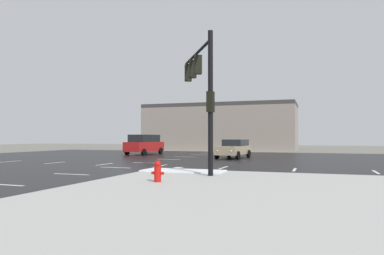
# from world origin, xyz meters

# --- Properties ---
(ground_plane) EXTENTS (120.00, 120.00, 0.00)m
(ground_plane) POSITION_xyz_m (0.00, 0.00, 0.00)
(ground_plane) COLOR slate
(road_asphalt) EXTENTS (44.00, 44.00, 0.02)m
(road_asphalt) POSITION_xyz_m (0.00, 0.00, 0.01)
(road_asphalt) COLOR black
(road_asphalt) RESTS_ON ground_plane
(sidewalk_corner) EXTENTS (18.00, 18.00, 0.14)m
(sidewalk_corner) POSITION_xyz_m (12.00, -12.00, 0.07)
(sidewalk_corner) COLOR #B2B2AD
(sidewalk_corner) RESTS_ON ground_plane
(snow_strip_curbside) EXTENTS (4.00, 1.60, 0.06)m
(snow_strip_curbside) POSITION_xyz_m (5.00, -4.00, 0.17)
(snow_strip_curbside) COLOR white
(snow_strip_curbside) RESTS_ON sidewalk_corner
(lane_markings) EXTENTS (36.15, 36.15, 0.01)m
(lane_markings) POSITION_xyz_m (1.20, -1.38, 0.02)
(lane_markings) COLOR silver
(lane_markings) RESTS_ON road_asphalt
(traffic_signal_mast) EXTENTS (2.95, 4.69, 6.31)m
(traffic_signal_mast) POSITION_xyz_m (5.93, -4.05, 4.48)
(traffic_signal_mast) COLOR black
(traffic_signal_mast) RESTS_ON sidewalk_corner
(fire_hydrant) EXTENTS (0.48, 0.26, 0.79)m
(fire_hydrant) POSITION_xyz_m (5.55, -8.20, 0.54)
(fire_hydrant) COLOR red
(fire_hydrant) RESTS_ON sidewalk_corner
(strip_building_background) EXTENTS (20.10, 8.00, 6.24)m
(strip_building_background) POSITION_xyz_m (-1.28, 27.20, 3.12)
(strip_building_background) COLOR gray
(strip_building_background) RESTS_ON ground_plane
(sedan_tan) EXTENTS (2.38, 4.67, 1.58)m
(sedan_tan) POSITION_xyz_m (4.48, 9.66, 0.85)
(sedan_tan) COLOR tan
(sedan_tan) RESTS_ON road_asphalt
(suv_red) EXTENTS (2.56, 4.98, 2.03)m
(suv_red) POSITION_xyz_m (-5.60, 12.88, 1.09)
(suv_red) COLOR #B21919
(suv_red) RESTS_ON road_asphalt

